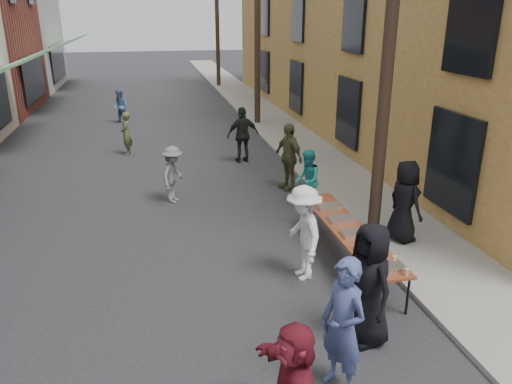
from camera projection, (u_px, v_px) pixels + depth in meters
name	position (u px, v px, depth m)	size (l,w,h in m)	color
ground	(192.00, 345.00, 7.51)	(120.00, 120.00, 0.00)	#28282B
sidewalk	(273.00, 122.00, 22.27)	(2.20, 60.00, 0.10)	gray
building_ochre	(421.00, 4.00, 20.87)	(10.00, 28.00, 10.00)	#A07139
utility_pole_near	(391.00, 24.00, 9.59)	(0.26, 0.26, 9.00)	#2D2116
utility_pole_mid	(257.00, 17.00, 20.61)	(0.26, 0.26, 9.00)	#2D2116
utility_pole_far	(217.00, 15.00, 31.63)	(0.26, 0.26, 9.00)	#2D2116
serving_table	(349.00, 231.00, 9.70)	(0.70, 4.00, 0.75)	brown
catering_tray_sausage	(387.00, 267.00, 8.16)	(0.50, 0.33, 0.08)	maroon
catering_tray_foil_b	(371.00, 250.00, 8.75)	(0.50, 0.33, 0.08)	#B2B2B7
catering_tray_buns	(355.00, 233.00, 9.40)	(0.50, 0.33, 0.08)	tan
catering_tray_foil_d	(341.00, 219.00, 10.04)	(0.50, 0.33, 0.08)	#B2B2B7
catering_tray_buns_end	(329.00, 207.00, 10.68)	(0.50, 0.33, 0.08)	tan
condiment_jar_a	(383.00, 278.00, 7.84)	(0.07, 0.07, 0.08)	#A57F26
condiment_jar_b	(380.00, 274.00, 7.93)	(0.07, 0.07, 0.08)	#A57F26
condiment_jar_c	(378.00, 271.00, 8.02)	(0.07, 0.07, 0.08)	#A57F26
cup_stack	(406.00, 272.00, 7.96)	(0.08, 0.08, 0.12)	tan
guest_front_a	(369.00, 284.00, 7.32)	(0.94, 0.61, 1.91)	black
guest_front_b	(343.00, 327.00, 6.35)	(0.69, 0.45, 1.90)	#455285
guest_front_c	(307.00, 181.00, 12.37)	(0.75, 0.59, 1.55)	teal
guest_front_d	(303.00, 233.00, 9.12)	(1.17, 0.67, 1.81)	white
guest_front_e	(288.00, 157.00, 13.82)	(1.10, 0.46, 1.88)	brown
server	(405.00, 201.00, 10.44)	(0.86, 0.56, 1.77)	black
passerby_left	(173.00, 174.00, 12.91)	(0.97, 0.56, 1.50)	slate
passerby_mid	(243.00, 135.00, 16.32)	(1.08, 0.45, 1.84)	black
passerby_right	(126.00, 134.00, 17.24)	(0.54, 0.36, 1.49)	#525933
passerby_far	(121.00, 107.00, 22.13)	(0.72, 0.56, 1.49)	#5374A0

